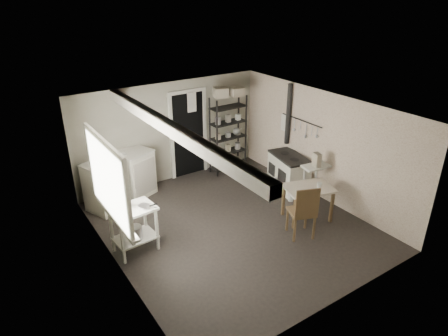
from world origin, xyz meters
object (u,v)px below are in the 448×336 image
stockpot (123,202)px  base_cabinets (121,181)px  stove (289,170)px  work_table (307,201)px  chair (301,212)px  prep_table (135,231)px  shelf_rack (228,134)px  flour_sack (224,162)px

stockpot → base_cabinets: size_ratio=0.17×
stove → work_table: (-0.56, -1.17, -0.06)m
stockpot → chair: bearing=-25.4°
prep_table → stockpot: stockpot is taller
base_cabinets → work_table: bearing=-65.1°
shelf_rack → chair: bearing=-100.6°
prep_table → chair: chair is taller
shelf_rack → stove: (0.58, -1.56, -0.51)m
flour_sack → base_cabinets: bearing=-179.5°
chair → prep_table: bearing=176.8°
prep_table → chair: size_ratio=0.80×
shelf_rack → flour_sack: 0.72m
work_table → flour_sack: size_ratio=1.91×
stockpot → flour_sack: bearing=28.7°
base_cabinets → stove: size_ratio=1.53×
stockpot → flour_sack: 3.67m
stockpot → shelf_rack: size_ratio=0.14×
prep_table → flour_sack: 3.57m
stove → flour_sack: (-0.70, 1.54, -0.20)m
chair → base_cabinets: bearing=148.0°
shelf_rack → stove: bearing=-71.1°
shelf_rack → flour_sack: shelf_rack is taller
stockpot → shelf_rack: 3.72m
chair → flour_sack: size_ratio=2.22×
work_table → base_cabinets: bearing=135.8°
base_cabinets → stove: base_cabinets is taller
prep_table → work_table: prep_table is taller
flour_sack → stockpot: bearing=-151.3°
prep_table → stockpot: (-0.10, 0.10, 0.54)m
prep_table → stockpot: bearing=136.3°
base_cabinets → chair: chair is taller
prep_table → shelf_rack: (3.19, 1.85, 0.55)m
stockpot → work_table: stockpot is taller
stove → flour_sack: 1.70m
work_table → chair: bearing=-145.1°
stockpot → base_cabinets: (0.54, 1.71, -0.48)m
stockpot → stove: stockpot is taller
chair → flour_sack: (0.37, 3.06, -0.24)m
prep_table → stove: bearing=4.4°
prep_table → stockpot: 0.56m
shelf_rack → work_table: (0.01, -2.73, -0.57)m
prep_table → base_cabinets: size_ratio=0.54×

